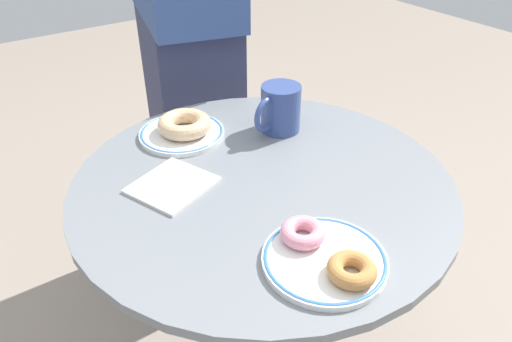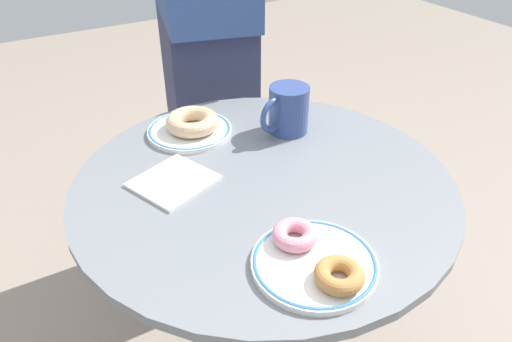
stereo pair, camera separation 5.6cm
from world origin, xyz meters
The scene contains 9 objects.
cafe_table centered at (0.00, 0.00, 0.47)m, with size 0.70×0.70×0.73m.
plate_left centered at (-0.23, -0.05, 0.74)m, with size 0.18×0.18×0.01m.
plate_right centered at (0.23, -0.05, 0.74)m, with size 0.19×0.19×0.01m.
donut_glazed centered at (-0.22, -0.04, 0.76)m, with size 0.11×0.11×0.03m, color #E0B789.
donut_old_fashioned centered at (0.28, -0.05, 0.76)m, with size 0.07×0.07×0.02m, color #BC7F42.
donut_pink_frosted centered at (0.18, -0.05, 0.76)m, with size 0.07×0.07×0.02m, color pink.
paper_napkin centered at (-0.07, -0.15, 0.74)m, with size 0.12×0.13×0.01m, color white.
coffee_mug centered at (-0.13, 0.14, 0.78)m, with size 0.08×0.13×0.10m.
person_figure centered at (-0.57, 0.15, 0.84)m, with size 0.46×0.32×1.69m.
Camera 2 is at (0.62, -0.37, 1.24)m, focal length 33.55 mm.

